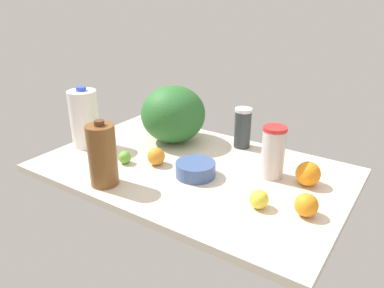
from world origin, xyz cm
name	(u,v)px	position (x,y,z in cm)	size (l,w,h in cm)	color
countertop	(192,170)	(0.00, 0.00, 1.50)	(120.00, 76.00, 3.00)	beige
shaker_bottle	(243,128)	(-7.07, -29.61, 11.99)	(7.53, 7.53, 17.91)	#2F3739
tumbler_cup	(273,152)	(-29.28, -10.34, 13.06)	(8.88, 8.88, 20.03)	beige
watermelon	(173,114)	(22.65, -18.38, 15.93)	(29.27, 29.27, 25.87)	#29682B
chocolate_milk_jug	(102,155)	(18.91, 28.95, 14.47)	(10.19, 10.19, 24.50)	brown
mixing_bowl	(196,169)	(-5.28, 5.43, 5.80)	(15.19, 15.19, 5.60)	#3F588F
milk_jug	(85,118)	(51.83, 7.99, 15.78)	(12.51, 12.51, 27.14)	white
lemon_loose	(259,199)	(-34.54, 12.47, 6.14)	(6.27, 6.27, 6.27)	yellow
orange_beside_bowl	(308,174)	(-42.73, -11.41, 7.46)	(8.92, 8.92, 8.92)	orange
lime_by_jug	(125,157)	(24.66, 12.30, 5.59)	(5.18, 5.18, 5.18)	#64AD37
orange_near_front	(156,156)	(13.36, 6.01, 6.58)	(7.15, 7.15, 7.15)	orange
orange_far_back	(306,205)	(-48.65, 8.32, 6.72)	(7.44, 7.44, 7.44)	orange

